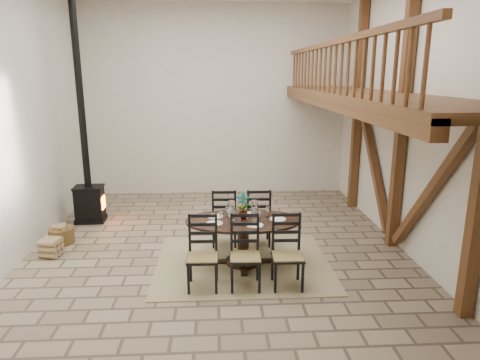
{
  "coord_description": "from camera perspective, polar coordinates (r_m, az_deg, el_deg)",
  "views": [
    {
      "loc": [
        -0.01,
        -7.61,
        3.26
      ],
      "look_at": [
        0.45,
        0.4,
        1.24
      ],
      "focal_mm": 32.0,
      "sensor_mm": 36.0,
      "label": 1
    }
  ],
  "objects": [
    {
      "name": "ground",
      "position": [
        8.27,
        -2.98,
        -9.09
      ],
      "size": [
        8.0,
        8.0,
        0.0
      ],
      "primitive_type": "plane",
      "color": "gray",
      "rests_on": "ground"
    },
    {
      "name": "room_shell",
      "position": [
        7.7,
        5.82,
        12.24
      ],
      "size": [
        7.02,
        8.02,
        5.01
      ],
      "color": "beige",
      "rests_on": "ground"
    },
    {
      "name": "rug",
      "position": [
        7.65,
        0.39,
        -11.01
      ],
      "size": [
        3.0,
        2.5,
        0.02
      ],
      "primitive_type": "cube",
      "color": "tan",
      "rests_on": "ground"
    },
    {
      "name": "dining_table",
      "position": [
        7.36,
        0.43,
        -8.39
      ],
      "size": [
        2.0,
        2.23,
        1.27
      ],
      "rotation": [
        0.0,
        0.0,
        -0.02
      ],
      "color": "black",
      "rests_on": "ground"
    },
    {
      "name": "wood_stove",
      "position": [
        9.96,
        -19.72,
        0.95
      ],
      "size": [
        0.65,
        0.51,
        5.0
      ],
      "rotation": [
        0.0,
        0.0,
        0.03
      ],
      "color": "black",
      "rests_on": "ground"
    },
    {
      "name": "log_basket",
      "position": [
        9.13,
        -22.71,
        -6.78
      ],
      "size": [
        0.48,
        0.48,
        0.39
      ],
      "rotation": [
        0.0,
        0.0,
        -0.04
      ],
      "color": "brown",
      "rests_on": "ground"
    },
    {
      "name": "log_stack",
      "position": [
        8.59,
        -23.89,
        -8.22
      ],
      "size": [
        0.39,
        0.4,
        0.34
      ],
      "rotation": [
        0.0,
        0.0,
        -0.19
      ],
      "color": "tan",
      "rests_on": "ground"
    }
  ]
}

